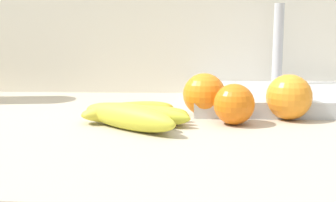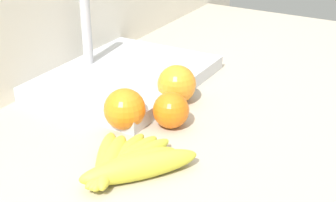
{
  "view_description": "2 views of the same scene",
  "coord_description": "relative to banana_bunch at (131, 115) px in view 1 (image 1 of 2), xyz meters",
  "views": [
    {
      "loc": [
        -0.04,
        -0.75,
        1.06
      ],
      "look_at": [
        -0.07,
        0.0,
        0.93
      ],
      "focal_mm": 46.97,
      "sensor_mm": 36.0,
      "label": 1
    },
    {
      "loc": [
        -0.72,
        -0.43,
        1.36
      ],
      "look_at": [
        -0.01,
        -0.02,
        0.97
      ],
      "focal_mm": 53.96,
      "sensor_mm": 36.0,
      "label": 2
    }
  ],
  "objects": [
    {
      "name": "wall_back",
      "position": [
        0.14,
        0.4,
        -0.25
      ],
      "size": [
        2.29,
        0.06,
        1.3
      ],
      "primitive_type": "cube",
      "color": "silver",
      "rests_on": "ground"
    },
    {
      "name": "banana_bunch",
      "position": [
        0.0,
        0.0,
        0.0
      ],
      "size": [
        0.2,
        0.2,
        0.04
      ],
      "color": "gold",
      "rests_on": "counter"
    },
    {
      "name": "orange_center",
      "position": [
        0.13,
        0.09,
        0.02
      ],
      "size": [
        0.08,
        0.08,
        0.08
      ],
      "primitive_type": "sphere",
      "color": "orange",
      "rests_on": "counter"
    },
    {
      "name": "orange_back_right",
      "position": [
        0.28,
        0.06,
        0.02
      ],
      "size": [
        0.08,
        0.08,
        0.08
      ],
      "primitive_type": "sphere",
      "color": "orange",
      "rests_on": "counter"
    },
    {
      "name": "orange_right",
      "position": [
        0.18,
        0.01,
        0.02
      ],
      "size": [
        0.07,
        0.07,
        0.07
      ],
      "primitive_type": "sphere",
      "color": "orange",
      "rests_on": "counter"
    },
    {
      "name": "sink_basin",
      "position": [
        0.31,
        0.21,
        0.0
      ],
      "size": [
        0.41,
        0.31,
        0.22
      ],
      "color": "#B7BABF",
      "rests_on": "counter"
    }
  ]
}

